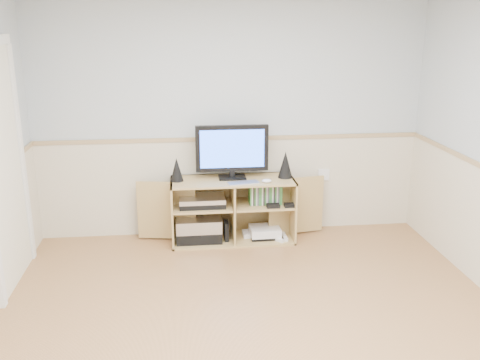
% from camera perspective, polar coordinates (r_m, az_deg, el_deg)
% --- Properties ---
extents(room, '(4.04, 4.54, 2.54)m').
position_cam_1_polar(room, '(3.45, 1.42, 0.23)').
color(room, tan).
rests_on(room, ground).
extents(media_cabinet, '(1.95, 0.47, 0.65)m').
position_cam_1_polar(media_cabinet, '(5.54, -0.83, -2.96)').
color(media_cabinet, tan).
rests_on(media_cabinet, floor).
extents(monitor, '(0.73, 0.18, 0.55)m').
position_cam_1_polar(monitor, '(5.36, -0.85, 3.23)').
color(monitor, black).
rests_on(monitor, media_cabinet).
extents(speaker_left, '(0.13, 0.13, 0.24)m').
position_cam_1_polar(speaker_left, '(5.35, -6.77, 1.12)').
color(speaker_left, black).
rests_on(speaker_left, media_cabinet).
extents(speaker_right, '(0.15, 0.15, 0.27)m').
position_cam_1_polar(speaker_right, '(5.45, 4.86, 1.65)').
color(speaker_right, black).
rests_on(speaker_right, media_cabinet).
extents(keyboard, '(0.32, 0.17, 0.01)m').
position_cam_1_polar(keyboard, '(5.26, 0.37, -0.30)').
color(keyboard, silver).
rests_on(keyboard, media_cabinet).
extents(mouse, '(0.10, 0.07, 0.04)m').
position_cam_1_polar(mouse, '(5.29, 2.87, -0.09)').
color(mouse, white).
rests_on(mouse, media_cabinet).
extents(av_components, '(0.53, 0.34, 0.47)m').
position_cam_1_polar(av_components, '(5.50, -4.26, -4.39)').
color(av_components, black).
rests_on(av_components, media_cabinet).
extents(game_consoles, '(0.45, 0.30, 0.11)m').
position_cam_1_polar(game_consoles, '(5.61, 2.53, -5.59)').
color(game_consoles, white).
rests_on(game_consoles, media_cabinet).
extents(game_cases, '(0.33, 0.14, 0.19)m').
position_cam_1_polar(game_cases, '(5.46, 2.71, -1.57)').
color(game_cases, '#3F8C3F').
rests_on(game_cases, media_cabinet).
extents(wall_outlet, '(0.12, 0.03, 0.12)m').
position_cam_1_polar(wall_outlet, '(5.81, 8.91, 0.56)').
color(wall_outlet, white).
rests_on(wall_outlet, wall_back).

